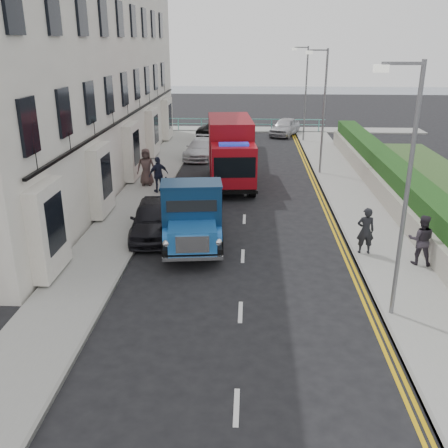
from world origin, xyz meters
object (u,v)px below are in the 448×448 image
lamp_near (404,181)px  lamp_far (304,89)px  pedestrian_east_near (366,231)px  red_lorry (231,150)px  parked_car_front (154,218)px  lamp_mid (322,105)px  bedford_lorry (192,219)px

lamp_near → lamp_far: same height
pedestrian_east_near → red_lorry: bearing=-62.1°
parked_car_front → lamp_near: bearing=-42.4°
lamp_near → pedestrian_east_near: 5.24m
lamp_near → lamp_mid: 16.00m
lamp_near → bedford_lorry: size_ratio=1.23×
lamp_near → bedford_lorry: 8.14m
lamp_mid → pedestrian_east_near: lamp_mid is taller
pedestrian_east_near → lamp_far: bearing=-90.2°
lamp_near → lamp_mid: size_ratio=1.00×
lamp_far → parked_car_front: (-7.78, -20.12, -3.27)m
lamp_mid → pedestrian_east_near: 12.11m
bedford_lorry → parked_car_front: bedford_lorry is taller
lamp_near → parked_car_front: 10.29m
lamp_mid → parked_car_front: size_ratio=1.64×
lamp_near → pedestrian_east_near: size_ratio=4.05×
lamp_mid → lamp_far: size_ratio=1.00×
parked_car_front → lamp_mid: bearing=47.2°
lamp_far → bedford_lorry: (-6.09, -21.38, -2.80)m
bedford_lorry → lamp_near: bearing=-44.0°
lamp_mid → bedford_lorry: bearing=-118.2°
lamp_mid → pedestrian_east_near: (0.22, -11.72, -3.01)m
lamp_near → lamp_mid: bearing=90.0°
lamp_mid → red_lorry: (-5.03, -2.11, -2.16)m
lamp_far → pedestrian_east_near: bearing=-89.4°
lamp_mid → parked_car_front: (-7.78, -10.12, -3.27)m
lamp_near → parked_car_front: lamp_near is taller
lamp_mid → parked_car_front: 13.17m
lamp_mid → red_lorry: bearing=-157.2°
lamp_far → red_lorry: bearing=-112.5°
parked_car_front → pedestrian_east_near: 8.16m
lamp_near → red_lorry: size_ratio=1.04×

